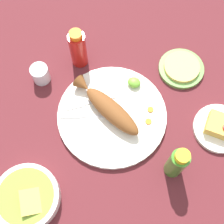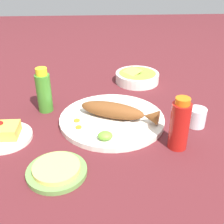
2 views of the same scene
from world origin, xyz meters
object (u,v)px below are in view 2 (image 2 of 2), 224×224
at_px(fork_far, 139,116).
at_px(tortilla_plate, 57,172).
at_px(hot_sauce_bottle_green, 44,91).
at_px(fried_fish, 117,111).
at_px(hot_sauce_bottle_red, 180,125).
at_px(main_plate, 112,119).
at_px(salt_cup, 196,118).
at_px(fork_near, 134,110).
at_px(guacamole_bowl, 137,77).
at_px(side_plate_fries, 5,137).

height_order(fork_far, tortilla_plate, fork_far).
height_order(fork_far, hot_sauce_bottle_green, hot_sauce_bottle_green).
xyz_separation_m(fried_fish, hot_sauce_bottle_red, (-0.17, 0.15, 0.03)).
distance_m(main_plate, fork_far, 0.10).
distance_m(fork_far, salt_cup, 0.19).
bearing_deg(hot_sauce_bottle_green, tortilla_plate, 102.56).
bearing_deg(salt_cup, tortilla_plate, 25.91).
relative_size(main_plate, hot_sauce_bottle_red, 2.21).
relative_size(fork_near, hot_sauce_bottle_red, 1.08).
height_order(hot_sauce_bottle_red, guacamole_bowl, hot_sauce_bottle_red).
height_order(salt_cup, guacamole_bowl, salt_cup).
relative_size(fork_near, hot_sauce_bottle_green, 1.06).
height_order(hot_sauce_bottle_red, side_plate_fries, hot_sauce_bottle_red).
height_order(fried_fish, hot_sauce_bottle_red, hot_sauce_bottle_red).
distance_m(fork_near, tortilla_plate, 0.39).
bearing_deg(fried_fish, hot_sauce_bottle_red, 161.12).
distance_m(fork_far, hot_sauce_bottle_green, 0.36).
bearing_deg(salt_cup, guacamole_bowl, -68.96).
relative_size(main_plate, guacamole_bowl, 1.86).
bearing_deg(guacamole_bowl, side_plate_fries, 41.90).
distance_m(main_plate, fried_fish, 0.04).
xyz_separation_m(fried_fish, fork_near, (-0.07, -0.05, -0.03)).
relative_size(main_plate, side_plate_fries, 2.13).
relative_size(salt_cup, guacamole_bowl, 0.33).
bearing_deg(fork_near, side_plate_fries, 176.34).
xyz_separation_m(hot_sauce_bottle_red, side_plate_fries, (0.53, -0.07, -0.07)).
bearing_deg(hot_sauce_bottle_green, guacamole_bowl, -146.85).
bearing_deg(salt_cup, hot_sauce_bottle_red, 50.48).
bearing_deg(fried_fish, main_plate, 0.00).
relative_size(fried_fish, salt_cup, 4.27).
bearing_deg(hot_sauce_bottle_red, side_plate_fries, -7.63).
bearing_deg(hot_sauce_bottle_green, fork_far, 163.46).
distance_m(fried_fish, tortilla_plate, 0.31).
xyz_separation_m(main_plate, hot_sauce_bottle_green, (0.24, -0.10, 0.07)).
relative_size(side_plate_fries, guacamole_bowl, 0.87).
distance_m(fried_fish, guacamole_bowl, 0.37).
relative_size(hot_sauce_bottle_green, side_plate_fries, 0.98).
distance_m(fried_fish, salt_cup, 0.27).
relative_size(fried_fish, guacamole_bowl, 1.41).
bearing_deg(fried_fish, side_plate_fries, 35.34).
bearing_deg(guacamole_bowl, fork_far, 83.41).
bearing_deg(fork_near, main_plate, -174.44).
height_order(main_plate, hot_sauce_bottle_red, hot_sauce_bottle_red).
xyz_separation_m(fork_far, guacamole_bowl, (-0.04, -0.35, 0.01)).
xyz_separation_m(main_plate, fork_near, (-0.08, -0.04, 0.01)).
xyz_separation_m(main_plate, hot_sauce_bottle_red, (-0.19, 0.16, 0.07)).
bearing_deg(hot_sauce_bottle_green, fork_near, 170.39).
relative_size(fried_fish, hot_sauce_bottle_red, 1.67).
xyz_separation_m(main_plate, salt_cup, (-0.28, 0.04, 0.02)).
bearing_deg(fried_fish, tortilla_plate, 77.42).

